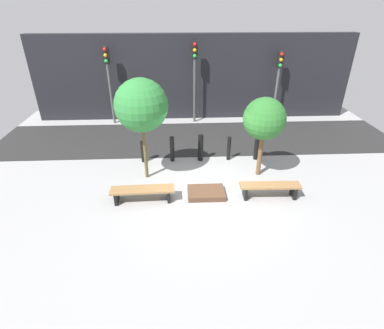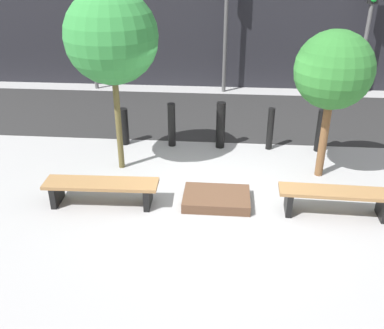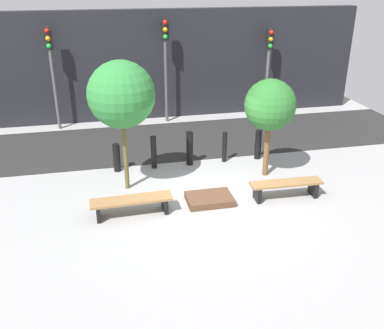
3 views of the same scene
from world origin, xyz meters
TOP-DOWN VIEW (x-y plane):
  - ground_plane at (0.00, 0.00)m, footprint 18.00×18.00m
  - road_strip at (0.00, 4.61)m, footprint 18.00×3.83m
  - building_facade at (0.00, 7.58)m, footprint 16.20×0.50m
  - bench_left at (-2.02, -0.22)m, footprint 2.01×0.54m
  - bench_right at (2.02, -0.22)m, footprint 1.93×0.48m
  - planter_bed at (0.00, -0.02)m, footprint 1.18×0.83m
  - tree_behind_left_bench at (-2.02, 1.25)m, footprint 1.73×1.73m
  - tree_behind_right_bench at (2.02, 1.25)m, footprint 1.43×1.43m
  - bollard_far_left at (-2.23, 2.44)m, footprint 0.21×0.21m
  - bollard_left at (-1.11, 2.44)m, footprint 0.17×0.17m
  - bollard_center at (0.00, 2.44)m, footprint 0.20×0.20m
  - bollard_right at (1.11, 2.44)m, footprint 0.15×0.15m
  - bollard_far_right at (2.23, 2.44)m, footprint 0.21×0.21m
  - traffic_light_west at (-4.16, 6.81)m, footprint 0.28×0.27m
  - traffic_light_mid_west at (0.00, 6.81)m, footprint 0.28×0.27m
  - traffic_light_mid_east at (4.16, 6.81)m, footprint 0.28×0.27m

SIDE VIEW (x-z plane):
  - ground_plane at x=0.00m, z-range 0.00..0.00m
  - road_strip at x=0.00m, z-range 0.00..0.01m
  - planter_bed at x=0.00m, z-range 0.00..0.18m
  - bench_left at x=-2.02m, z-range 0.11..0.55m
  - bench_right at x=2.02m, z-range 0.11..0.58m
  - bollard_far_left at x=-2.23m, z-range 0.00..0.86m
  - bollard_far_right at x=2.23m, z-range 0.00..0.95m
  - bollard_right at x=1.11m, z-range 0.00..0.97m
  - bollard_left at x=-1.11m, z-range 0.00..1.01m
  - bollard_center at x=0.00m, z-range 0.00..1.07m
  - building_facade at x=0.00m, z-range 0.00..4.23m
  - tree_behind_right_bench at x=2.02m, z-range 0.69..3.54m
  - traffic_light_mid_east at x=4.16m, z-range 0.67..4.15m
  - traffic_light_west at x=-4.16m, z-range 0.71..4.46m
  - tree_behind_left_bench at x=-2.02m, z-range 0.88..4.40m
  - traffic_light_mid_west at x=0.00m, z-range 0.74..4.68m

